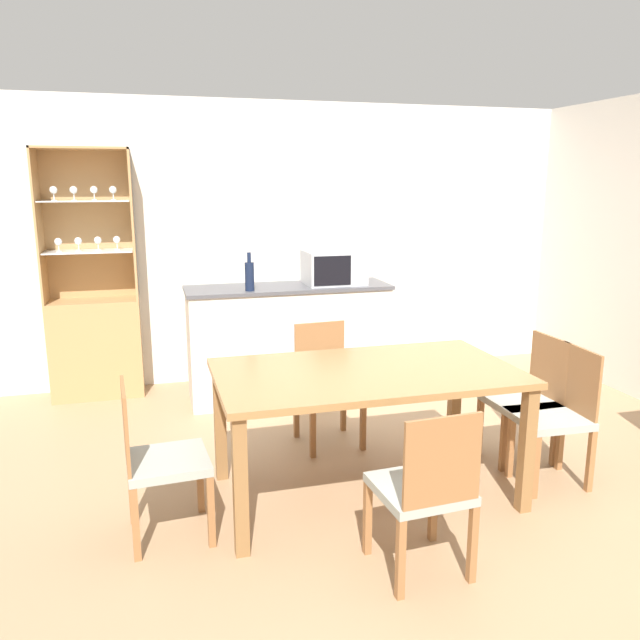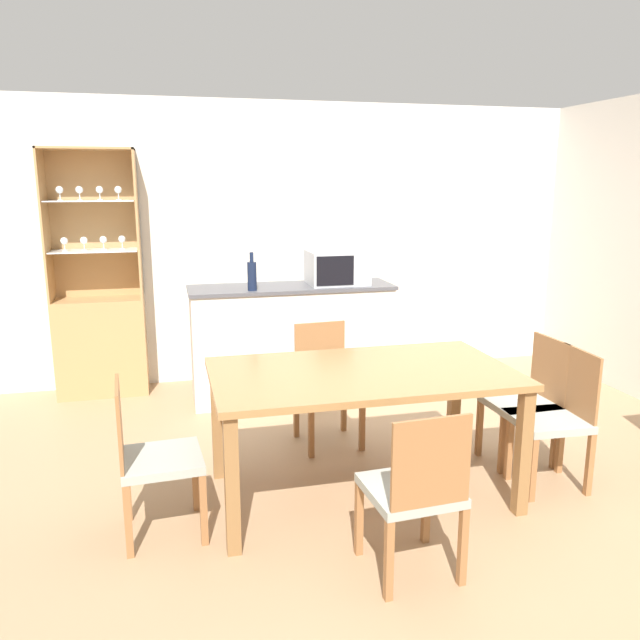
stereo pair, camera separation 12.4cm
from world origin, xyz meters
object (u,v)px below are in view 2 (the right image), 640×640
at_px(dining_table, 362,385).
at_px(dining_chair_head_far, 326,384).
at_px(display_cabinet, 100,326).
at_px(dining_chair_side_right_far, 527,401).
at_px(wine_bottle, 252,275).
at_px(microwave, 337,267).
at_px(dining_chair_head_near, 414,491).
at_px(dining_chair_side_left_near, 153,458).
at_px(dining_chair_side_right_near, 554,418).

height_order(dining_table, dining_chair_head_far, dining_chair_head_far).
bearing_deg(dining_chair_head_far, display_cabinet, -46.55).
height_order(dining_chair_side_right_far, wine_bottle, wine_bottle).
bearing_deg(microwave, wine_bottle, -167.99).
height_order(dining_table, microwave, microwave).
relative_size(dining_chair_side_right_far, microwave, 1.71).
distance_m(dining_chair_head_near, dining_chair_side_right_far, 1.52).
xyz_separation_m(dining_chair_head_near, microwave, (0.35, 2.64, 0.69)).
xyz_separation_m(dining_chair_side_left_near, dining_chair_side_right_near, (2.36, 0.00, 0.00)).
distance_m(display_cabinet, dining_chair_side_right_near, 3.76).
height_order(dining_chair_side_left_near, wine_bottle, wine_bottle).
bearing_deg(dining_chair_side_left_near, dining_chair_head_far, 125.42).
bearing_deg(dining_chair_side_right_near, dining_chair_head_near, 121.71).
bearing_deg(dining_chair_head_far, microwave, -113.28).
distance_m(dining_chair_head_far, microwave, 1.28).
bearing_deg(microwave, dining_chair_side_right_far, -63.78).
distance_m(dining_chair_side_right_near, dining_chair_side_right_far, 0.30).
height_order(dining_table, dining_chair_side_left_near, dining_chair_side_left_near).
distance_m(dining_table, dining_chair_side_right_far, 1.22).
bearing_deg(display_cabinet, dining_chair_side_right_far, -37.39).
xyz_separation_m(dining_chair_head_far, wine_bottle, (-0.40, 0.86, 0.67)).
bearing_deg(display_cabinet, microwave, -13.47).
xyz_separation_m(dining_chair_side_left_near, microwave, (1.53, 1.98, 0.69)).
relative_size(dining_chair_head_near, dining_chair_side_right_far, 1.00).
relative_size(dining_table, microwave, 3.49).
distance_m(dining_table, dining_chair_head_far, 0.85).
bearing_deg(display_cabinet, dining_table, -54.50).
bearing_deg(dining_chair_side_right_near, dining_chair_head_far, 53.55).
distance_m(dining_chair_side_left_near, dining_chair_head_near, 1.36).
distance_m(dining_chair_head_far, dining_chair_head_near, 1.62).
xyz_separation_m(dining_table, dining_chair_head_near, (0.00, -0.81, -0.26)).
xyz_separation_m(dining_chair_side_right_near, wine_bottle, (-1.58, 1.82, 0.67)).
xyz_separation_m(dining_chair_head_far, dining_chair_head_near, (0.01, -1.62, 0.00)).
bearing_deg(dining_table, microwave, 79.12).
height_order(dining_chair_side_right_near, wine_bottle, wine_bottle).
xyz_separation_m(dining_chair_head_near, dining_chair_side_right_far, (1.18, 0.96, 0.00)).
relative_size(dining_chair_head_near, wine_bottle, 2.74).
bearing_deg(dining_chair_side_right_far, dining_chair_side_left_near, 96.03).
relative_size(display_cabinet, dining_chair_side_right_near, 2.49).
xyz_separation_m(dining_table, dining_chair_side_left_near, (-1.18, -0.15, -0.26)).
xyz_separation_m(dining_chair_side_left_near, wine_bottle, (0.78, 1.82, 0.67)).
relative_size(display_cabinet, dining_chair_head_near, 2.49).
xyz_separation_m(dining_chair_side_right_far, microwave, (-0.83, 1.69, 0.69)).
height_order(dining_chair_side_left_near, dining_chair_head_near, same).
distance_m(dining_chair_head_far, dining_chair_side_right_far, 1.36).
xyz_separation_m(display_cabinet, dining_chair_side_right_far, (2.83, -2.16, -0.18)).
bearing_deg(wine_bottle, dining_chair_head_near, -80.79).
xyz_separation_m(dining_table, microwave, (0.35, 1.83, 0.43)).
xyz_separation_m(dining_chair_head_near, wine_bottle, (-0.40, 2.48, 0.67)).
relative_size(dining_chair_side_left_near, dining_chair_head_near, 1.00).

